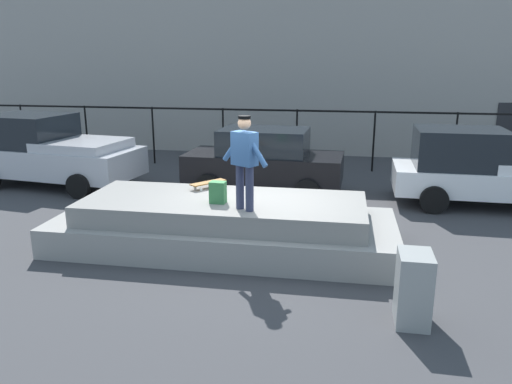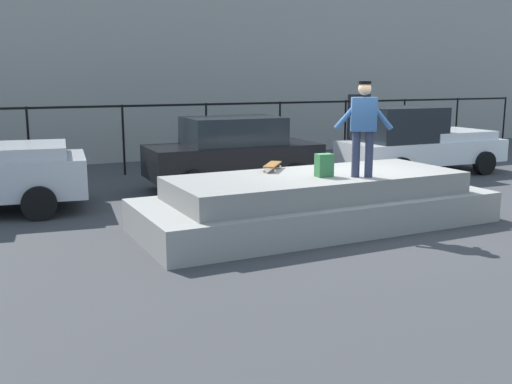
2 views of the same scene
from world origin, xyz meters
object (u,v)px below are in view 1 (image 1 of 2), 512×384
(skateboarder, at_px, (245,157))
(utility_box, at_px, (413,288))
(backpack, at_px, (218,192))
(car_silver_pickup_near, at_px, (51,151))
(car_white_pickup_far, at_px, (485,169))
(car_black_sedan_mid, at_px, (264,161))
(skateboard, at_px, (208,183))

(skateboarder, xyz_separation_m, utility_box, (2.62, -1.74, -1.36))
(backpack, bearing_deg, utility_box, -29.64)
(car_silver_pickup_near, xyz_separation_m, car_white_pickup_far, (11.35, -0.09, -0.06))
(car_silver_pickup_near, distance_m, utility_box, 10.89)
(car_silver_pickup_near, height_order, car_white_pickup_far, car_silver_pickup_near)
(skateboarder, relative_size, car_black_sedan_mid, 0.39)
(car_silver_pickup_near, relative_size, car_black_sedan_mid, 1.18)
(car_silver_pickup_near, xyz_separation_m, car_black_sedan_mid, (5.97, 0.15, -0.10))
(car_white_pickup_far, bearing_deg, car_silver_pickup_near, 179.56)
(utility_box, bearing_deg, car_silver_pickup_near, 146.43)
(skateboarder, bearing_deg, car_black_sedan_mid, 94.84)
(utility_box, bearing_deg, car_white_pickup_far, 69.34)
(skateboarder, bearing_deg, utility_box, -33.48)
(car_silver_pickup_near, height_order, car_black_sedan_mid, car_silver_pickup_near)
(car_silver_pickup_near, bearing_deg, car_white_pickup_far, -0.44)
(skateboarder, relative_size, utility_box, 1.63)
(car_silver_pickup_near, distance_m, car_white_pickup_far, 11.35)
(car_silver_pickup_near, xyz_separation_m, utility_box, (8.98, -6.13, -0.46))
(utility_box, bearing_deg, skateboarder, 147.27)
(car_white_pickup_far, distance_m, utility_box, 6.51)
(utility_box, bearing_deg, backpack, 147.82)
(car_black_sedan_mid, xyz_separation_m, car_white_pickup_far, (5.38, -0.23, 0.04))
(car_white_pickup_far, xyz_separation_m, utility_box, (-2.37, -6.04, -0.41))
(skateboard, bearing_deg, car_black_sedan_mid, 78.78)
(skateboard, xyz_separation_m, utility_box, (3.64, -3.08, -0.53))
(skateboarder, relative_size, car_white_pickup_far, 0.35)
(backpack, xyz_separation_m, car_black_sedan_mid, (0.17, 4.22, -0.26))
(skateboarder, xyz_separation_m, backpack, (-0.56, 0.32, -0.73))
(skateboarder, distance_m, car_white_pickup_far, 6.66)
(backpack, distance_m, utility_box, 3.84)
(skateboard, relative_size, utility_box, 0.73)
(backpack, xyz_separation_m, utility_box, (3.18, -2.06, -0.63))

